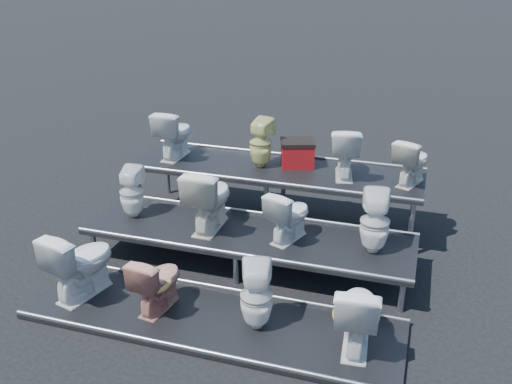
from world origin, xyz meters
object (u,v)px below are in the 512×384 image
(toilet_6, at_px, (289,215))
(toilet_8, at_px, (174,133))
(toilet_5, at_px, (209,198))
(toilet_9, at_px, (261,143))
(toilet_7, at_px, (375,222))
(toilet_3, at_px, (357,313))
(red_crate, at_px, (297,155))
(toilet_0, at_px, (81,262))
(toilet_10, at_px, (345,151))
(toilet_2, at_px, (256,296))
(toilet_11, at_px, (412,161))
(toilet_1, at_px, (157,282))
(toilet_4, at_px, (132,192))

(toilet_6, relative_size, toilet_8, 0.90)
(toilet_5, xyz_separation_m, toilet_9, (0.29, 1.30, 0.34))
(toilet_6, relative_size, toilet_7, 0.85)
(toilet_3, relative_size, red_crate, 1.72)
(toilet_3, xyz_separation_m, toilet_8, (-3.16, 2.60, 0.77))
(toilet_0, bearing_deg, red_crate, -110.07)
(toilet_5, distance_m, toilet_10, 2.02)
(toilet_2, relative_size, toilet_5, 0.92)
(toilet_3, height_order, toilet_10, toilet_10)
(toilet_3, bearing_deg, toilet_7, -94.37)
(toilet_11, bearing_deg, red_crate, 13.99)
(toilet_1, xyz_separation_m, toilet_3, (2.22, 0.00, 0.05))
(toilet_6, xyz_separation_m, toilet_11, (1.36, 1.30, 0.39))
(toilet_11, bearing_deg, toilet_3, 104.03)
(toilet_1, xyz_separation_m, toilet_4, (-0.99, 1.30, 0.41))
(toilet_0, height_order, red_crate, red_crate)
(toilet_0, distance_m, toilet_11, 4.41)
(toilet_3, relative_size, toilet_9, 1.11)
(toilet_6, relative_size, red_crate, 1.44)
(toilet_6, height_order, red_crate, red_crate)
(toilet_1, xyz_separation_m, toilet_5, (0.12, 1.30, 0.48))
(toilet_11, bearing_deg, toilet_6, 64.64)
(toilet_2, distance_m, toilet_4, 2.54)
(toilet_9, relative_size, toilet_10, 1.00)
(toilet_5, bearing_deg, toilet_0, 50.47)
(toilet_3, bearing_deg, toilet_1, -4.52)
(toilet_8, xyz_separation_m, toilet_9, (1.36, 0.00, -0.01))
(toilet_2, xyz_separation_m, toilet_6, (0.01, 1.30, 0.35))
(toilet_3, relative_size, toilet_5, 0.94)
(toilet_6, bearing_deg, toilet_11, -115.88)
(toilet_8, bearing_deg, toilet_10, -177.96)
(toilet_11, bearing_deg, toilet_5, 49.22)
(toilet_3, height_order, toilet_4, toilet_4)
(toilet_5, relative_size, toilet_8, 1.14)
(toilet_4, bearing_deg, toilet_3, 153.54)
(toilet_4, bearing_deg, toilet_11, -164.08)
(toilet_8, height_order, toilet_9, toilet_8)
(toilet_4, height_order, toilet_11, toilet_11)
(toilet_1, distance_m, toilet_3, 2.22)
(toilet_1, bearing_deg, toilet_2, -171.68)
(toilet_5, height_order, toilet_10, toilet_10)
(toilet_0, distance_m, toilet_4, 1.34)
(toilet_3, xyz_separation_m, toilet_7, (-0.00, 1.30, 0.39))
(toilet_2, bearing_deg, toilet_8, -66.22)
(toilet_7, xyz_separation_m, toilet_10, (-0.59, 1.30, 0.37))
(toilet_7, bearing_deg, toilet_11, -110.36)
(toilet_1, bearing_deg, toilet_4, -44.43)
(toilet_8, bearing_deg, toilet_7, 159.64)
(toilet_9, bearing_deg, toilet_7, 156.33)
(toilet_10, bearing_deg, toilet_2, 69.31)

